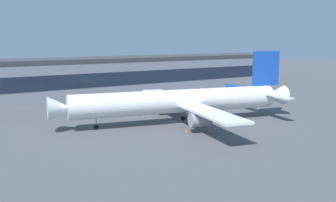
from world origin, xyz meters
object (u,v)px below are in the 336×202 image
Objects in this scene: fuel_truck at (235,89)px; traffic_cone_0 at (208,130)px; airliner at (181,101)px; traffic_cone_1 at (186,131)px; follow_me_car at (149,96)px.

fuel_truck reaches higher than traffic_cone_0.
airliner is 97.96× the size of traffic_cone_0.
traffic_cone_1 is at bearing -118.14° from airliner.
follow_me_car reaches higher than traffic_cone_0.
fuel_truck is at bearing 37.33° from traffic_cone_1.
traffic_cone_1 is at bearing 150.90° from traffic_cone_0.
airliner is 88.47× the size of traffic_cone_1.
follow_me_car is 49.74m from traffic_cone_1.
airliner is at bearing -146.70° from fuel_truck.
traffic_cone_1 reaches higher than traffic_cone_0.
traffic_cone_1 is (-18.17, -46.30, -0.75)m from follow_me_car.
fuel_truck is 13.66× the size of traffic_cone_0.
airliner is 12.14m from traffic_cone_0.
follow_me_car is 0.54× the size of fuel_truck.
fuel_truck reaches higher than traffic_cone_1.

